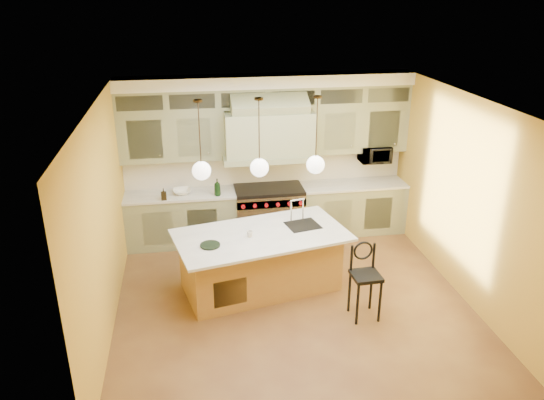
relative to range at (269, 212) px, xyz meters
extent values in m
plane|color=brown|center=(0.00, -2.14, -0.49)|extent=(5.00, 5.00, 0.00)
plane|color=white|center=(0.00, -2.14, 2.41)|extent=(5.00, 5.00, 0.00)
plane|color=gold|center=(0.00, 0.36, 0.96)|extent=(5.00, 0.00, 5.00)
plane|color=gold|center=(0.00, -4.64, 0.96)|extent=(5.00, 0.00, 5.00)
plane|color=gold|center=(-2.50, -2.14, 0.96)|extent=(0.00, 5.00, 5.00)
plane|color=gold|center=(2.50, -2.14, 0.96)|extent=(0.00, 5.00, 5.00)
cube|color=gray|center=(-1.55, 0.03, -0.04)|extent=(1.90, 0.65, 0.90)
cube|color=gray|center=(1.55, 0.03, -0.04)|extent=(1.90, 0.65, 0.90)
cube|color=white|center=(-1.55, 0.03, 0.43)|extent=(1.90, 0.68, 0.04)
cube|color=white|center=(1.55, 0.03, 0.43)|extent=(1.90, 0.68, 0.04)
cube|color=silver|center=(0.00, 0.34, 0.73)|extent=(5.00, 0.04, 0.56)
cube|color=gray|center=(-1.62, 0.18, 1.44)|extent=(1.75, 0.35, 0.85)
cube|color=gray|center=(1.62, 0.18, 1.44)|extent=(1.75, 0.35, 0.85)
cube|color=gray|center=(0.00, 0.01, 1.46)|extent=(1.50, 0.70, 0.75)
cube|color=gray|center=(0.00, 0.01, 1.06)|extent=(1.60, 0.76, 0.10)
cube|color=#333833|center=(0.00, 0.18, 2.04)|extent=(5.00, 0.35, 0.35)
cube|color=white|center=(0.00, 0.16, 2.31)|extent=(5.00, 0.47, 0.20)
cube|color=silver|center=(0.00, 0.01, -0.04)|extent=(1.20, 0.70, 0.90)
cube|color=black|center=(0.00, 0.01, 0.44)|extent=(1.20, 0.70, 0.06)
cube|color=silver|center=(0.00, -0.31, 0.29)|extent=(1.20, 0.06, 0.14)
cube|color=#A06D38|center=(-0.40, -1.69, -0.05)|extent=(2.39, 1.50, 0.88)
cube|color=white|center=(-0.39, -1.74, 0.41)|extent=(2.69, 1.80, 0.04)
cube|color=black|center=(0.27, -1.55, 0.41)|extent=(0.55, 0.51, 0.05)
cylinder|color=black|center=(0.75, -2.85, -0.18)|extent=(0.04, 0.04, 0.62)
cylinder|color=black|center=(1.07, -2.83, -0.18)|extent=(0.04, 0.04, 0.62)
cylinder|color=black|center=(0.73, -2.53, -0.18)|extent=(0.04, 0.04, 0.62)
cylinder|color=black|center=(1.05, -2.51, -0.18)|extent=(0.04, 0.04, 0.62)
cube|color=black|center=(0.90, -2.68, 0.16)|extent=(0.39, 0.39, 0.05)
torus|color=black|center=(0.89, -2.52, 0.46)|extent=(0.28, 0.04, 0.27)
imported|color=black|center=(1.95, 0.11, 0.96)|extent=(0.54, 0.37, 0.30)
imported|color=black|center=(-0.91, -0.18, 0.60)|extent=(0.12, 0.12, 0.30)
imported|color=black|center=(-1.81, -0.22, 0.55)|extent=(0.09, 0.10, 0.20)
imported|color=white|center=(-1.51, 0.01, 0.49)|extent=(0.33, 0.33, 0.08)
imported|color=silver|center=(-0.56, -1.80, 0.48)|extent=(0.11, 0.11, 0.09)
cylinder|color=#2D2319|center=(-1.20, -1.69, 2.39)|extent=(0.12, 0.12, 0.03)
cylinder|color=#2D2319|center=(-1.20, -1.69, 1.95)|extent=(0.02, 0.02, 0.93)
sphere|color=white|center=(-1.20, -1.69, 1.43)|extent=(0.26, 0.26, 0.26)
cylinder|color=#2D2319|center=(-0.40, -1.69, 2.39)|extent=(0.12, 0.12, 0.03)
cylinder|color=#2D2319|center=(-0.40, -1.69, 1.95)|extent=(0.02, 0.02, 0.93)
sphere|color=white|center=(-0.40, -1.69, 1.43)|extent=(0.26, 0.26, 0.26)
cylinder|color=#2D2319|center=(0.40, -1.69, 2.39)|extent=(0.12, 0.12, 0.03)
cylinder|color=#2D2319|center=(0.40, -1.69, 1.95)|extent=(0.02, 0.02, 0.93)
sphere|color=white|center=(0.40, -1.69, 1.43)|extent=(0.26, 0.26, 0.26)
camera|label=1|loc=(-1.36, -8.61, 3.80)|focal=35.00mm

